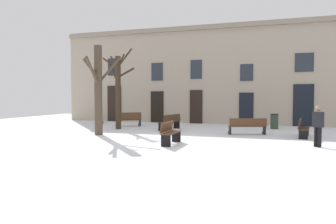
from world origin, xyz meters
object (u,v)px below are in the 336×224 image
at_px(tree_left_of_center, 118,88).
at_px(person_by_shop_door, 318,124).
at_px(bench_far_corner, 129,119).
at_px(litter_bin, 274,121).
at_px(bench_back_to_back_left, 247,126).
at_px(bench_near_lamp, 170,122).
at_px(bench_facing_shops, 303,128).
at_px(tree_foreground, 98,87).
at_px(bench_near_center_tree, 170,133).
at_px(streetlamp, 101,88).

xyz_separation_m(tree_left_of_center, person_by_shop_door, (10.48, -3.81, -1.59)).
bearing_deg(bench_far_corner, person_by_shop_door, 118.05).
distance_m(litter_bin, bench_far_corner, 9.07).
bearing_deg(bench_far_corner, bench_back_to_back_left, 129.48).
height_order(bench_far_corner, bench_near_lamp, bench_far_corner).
height_order(litter_bin, person_by_shop_door, person_by_shop_door).
bearing_deg(bench_far_corner, bench_near_lamp, 126.32).
distance_m(tree_left_of_center, bench_facing_shops, 10.41).
xyz_separation_m(tree_foreground, bench_near_lamp, (2.68, 3.53, -1.97)).
relative_size(tree_foreground, person_by_shop_door, 2.80).
xyz_separation_m(tree_left_of_center, bench_near_lamp, (3.11, 0.54, -2.00)).
distance_m(litter_bin, bench_back_to_back_left, 3.69).
bearing_deg(bench_near_center_tree, bench_near_lamp, 17.51).
bearing_deg(streetlamp, bench_facing_shops, -15.11).
bearing_deg(tree_left_of_center, person_by_shop_door, -19.96).
bearing_deg(litter_bin, tree_foreground, -145.12).
distance_m(streetlamp, litter_bin, 11.77).
height_order(streetlamp, bench_facing_shops, streetlamp).
relative_size(tree_foreground, tree_left_of_center, 0.95).
bearing_deg(bench_back_to_back_left, tree_foreground, 0.45).
bearing_deg(bench_facing_shops, streetlamp, 81.91).
relative_size(bench_facing_shops, bench_near_lamp, 0.95).
xyz_separation_m(bench_facing_shops, bench_back_to_back_left, (-2.59, 0.22, -0.01)).
distance_m(litter_bin, bench_near_center_tree, 8.77).
bearing_deg(tree_left_of_center, bench_far_corner, 92.78).
xyz_separation_m(bench_near_center_tree, bench_back_to_back_left, (2.77, 4.31, -0.02)).
distance_m(litter_bin, bench_near_lamp, 6.26).
distance_m(bench_near_lamp, bench_back_to_back_left, 4.61).
bearing_deg(bench_near_center_tree, bench_facing_shops, -52.80).
height_order(tree_foreground, bench_back_to_back_left, tree_foreground).
xyz_separation_m(streetlamp, bench_near_lamp, (5.79, -2.17, -2.04)).
xyz_separation_m(streetlamp, litter_bin, (11.58, 0.20, -2.07)).
bearing_deg(bench_back_to_back_left, tree_left_of_center, -22.53).
relative_size(bench_near_center_tree, bench_back_to_back_left, 0.82).
height_order(bench_facing_shops, person_by_shop_door, person_by_shop_door).
relative_size(tree_foreground, bench_back_to_back_left, 2.32).
distance_m(bench_far_corner, bench_near_lamp, 3.37).
bearing_deg(bench_far_corner, tree_foreground, 61.61).
bearing_deg(bench_back_to_back_left, person_by_shop_door, 113.00).
bearing_deg(streetlamp, tree_foreground, -61.42).
bearing_deg(bench_near_lamp, streetlamp, -98.63).
bearing_deg(bench_facing_shops, tree_foreground, 109.92).
bearing_deg(bench_far_corner, bench_near_center_tree, 92.43).
bearing_deg(litter_bin, streetlamp, -179.00).
bearing_deg(tree_foreground, bench_facing_shops, 12.90).
bearing_deg(bench_far_corner, bench_facing_shops, 132.17).
xyz_separation_m(tree_left_of_center, bench_facing_shops, (10.18, -0.76, -2.02)).
bearing_deg(bench_near_center_tree, streetlamp, 44.61).
bearing_deg(tree_foreground, bench_near_center_tree, -22.89).
bearing_deg(person_by_shop_door, tree_foreground, 45.78).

